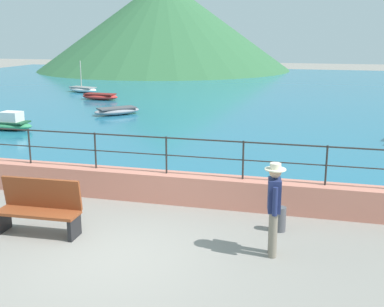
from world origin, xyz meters
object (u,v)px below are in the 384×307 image
bollard (280,219)px  boat_3 (117,111)px  bench_main (40,207)px  boat_5 (100,96)px  boat_2 (8,123)px  person_walking (274,205)px  boat_1 (83,89)px

bollard → boat_3: (-8.98, 12.51, -0.00)m
bench_main → boat_5: bench_main is taller
boat_2 → boat_5: bearing=92.1°
person_walking → bollard: size_ratio=3.37×
bench_main → boat_2: 11.61m
bench_main → person_walking: bearing=1.8°
boat_2 → person_walking: bearing=-37.4°
boat_5 → bollard: bearing=-55.1°
boat_1 → boat_3: (5.94, -8.07, -0.01)m
boat_1 → boat_5: 4.15m
person_walking → boat_1: 26.37m
person_walking → bollard: bearing=88.2°
bollard → boat_5: (-12.19, 17.45, -0.00)m
bench_main → boat_5: size_ratio=0.73×
boat_1 → boat_3: bearing=-53.6°
bench_main → boat_1: 24.17m
person_walking → boat_5: size_ratio=0.74×
person_walking → boat_5: (-12.15, 18.63, -0.72)m
boat_1 → boat_2: bearing=-76.4°
person_walking → boat_5: 22.25m
boat_2 → boat_3: boat_2 is taller
person_walking → bollard: (0.04, 1.18, -0.72)m
person_walking → boat_1: boat_1 is taller
bench_main → boat_3: (-4.26, 13.84, -0.30)m
person_walking → boat_3: 16.37m
boat_2 → boat_5: 9.62m
boat_3 → boat_1: bearing=126.4°
person_walking → bollard: person_walking is taller
bollard → boat_2: size_ratio=0.22×
person_walking → boat_3: bearing=123.1°
boat_3 → bollard: bearing=-54.4°
bench_main → boat_3: 14.49m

